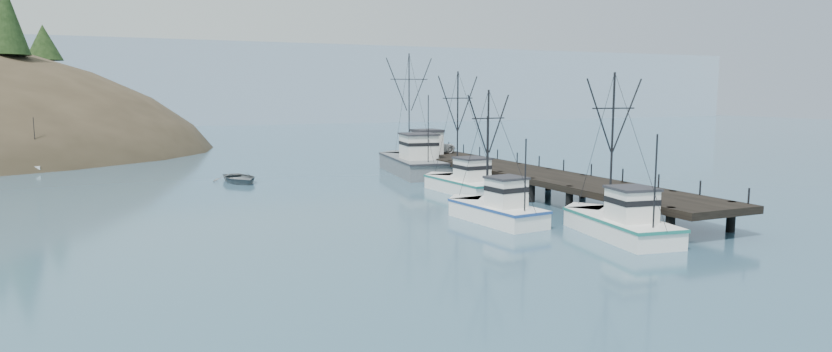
{
  "coord_description": "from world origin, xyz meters",
  "views": [
    {
      "loc": [
        -18.69,
        -33.39,
        8.94
      ],
      "look_at": [
        1.63,
        12.49,
        2.5
      ],
      "focal_mm": 28.0,
      "sensor_mm": 36.0,
      "label": 1
    }
  ],
  "objects_px": {
    "work_vessel": "(413,162)",
    "motorboat": "(240,183)",
    "pier": "(525,173)",
    "trawler_far": "(463,183)",
    "trawler_near": "(617,223)",
    "pickup_truck": "(432,146)",
    "pier_shed": "(427,141)",
    "trawler_mid": "(494,210)"
  },
  "relations": [
    {
      "from": "work_vessel",
      "to": "motorboat",
      "type": "xyz_separation_m",
      "value": [
        -19.02,
        0.03,
        -1.23
      ]
    },
    {
      "from": "pier",
      "to": "trawler_far",
      "type": "xyz_separation_m",
      "value": [
        -5.25,
        2.07,
        -0.87
      ]
    },
    {
      "from": "trawler_near",
      "to": "pickup_truck",
      "type": "bearing_deg",
      "value": 83.59
    },
    {
      "from": "trawler_near",
      "to": "work_vessel",
      "type": "height_order",
      "value": "work_vessel"
    },
    {
      "from": "pier_shed",
      "to": "trawler_far",
      "type": "bearing_deg",
      "value": -103.29
    },
    {
      "from": "trawler_near",
      "to": "trawler_mid",
      "type": "height_order",
      "value": "trawler_near"
    },
    {
      "from": "trawler_near",
      "to": "trawler_far",
      "type": "relative_size",
      "value": 0.94
    },
    {
      "from": "pier_shed",
      "to": "pickup_truck",
      "type": "distance_m",
      "value": 0.89
    },
    {
      "from": "pier",
      "to": "pier_shed",
      "type": "bearing_deg",
      "value": 94.78
    },
    {
      "from": "trawler_far",
      "to": "motorboat",
      "type": "height_order",
      "value": "trawler_far"
    },
    {
      "from": "work_vessel",
      "to": "pickup_truck",
      "type": "height_order",
      "value": "work_vessel"
    },
    {
      "from": "motorboat",
      "to": "trawler_far",
      "type": "bearing_deg",
      "value": -49.46
    },
    {
      "from": "motorboat",
      "to": "work_vessel",
      "type": "bearing_deg",
      "value": -9.63
    },
    {
      "from": "pier",
      "to": "pickup_truck",
      "type": "height_order",
      "value": "pickup_truck"
    },
    {
      "from": "trawler_far",
      "to": "motorboat",
      "type": "xyz_separation_m",
      "value": [
        -17.56,
        14.68,
        -0.82
      ]
    },
    {
      "from": "pickup_truck",
      "to": "trawler_mid",
      "type": "bearing_deg",
      "value": 151.19
    },
    {
      "from": "trawler_far",
      "to": "pickup_truck",
      "type": "xyz_separation_m",
      "value": [
        4.4,
        15.93,
        2.0
      ]
    },
    {
      "from": "pier",
      "to": "motorboat",
      "type": "distance_m",
      "value": 28.35
    },
    {
      "from": "pier_shed",
      "to": "motorboat",
      "type": "distance_m",
      "value": 21.61
    },
    {
      "from": "work_vessel",
      "to": "pier_shed",
      "type": "bearing_deg",
      "value": 27.88
    },
    {
      "from": "pier_shed",
      "to": "pickup_truck",
      "type": "xyz_separation_m",
      "value": [
        0.66,
        0.07,
        -0.6
      ]
    },
    {
      "from": "pier",
      "to": "trawler_mid",
      "type": "bearing_deg",
      "value": -131.7
    },
    {
      "from": "trawler_far",
      "to": "pier_shed",
      "type": "relative_size",
      "value": 3.51
    },
    {
      "from": "trawler_near",
      "to": "pier",
      "type": "bearing_deg",
      "value": 74.77
    },
    {
      "from": "trawler_far",
      "to": "pier_shed",
      "type": "bearing_deg",
      "value": 76.71
    },
    {
      "from": "pier",
      "to": "pickup_truck",
      "type": "relative_size",
      "value": 7.49
    },
    {
      "from": "pier",
      "to": "motorboat",
      "type": "bearing_deg",
      "value": 143.7
    },
    {
      "from": "trawler_near",
      "to": "motorboat",
      "type": "distance_m",
      "value": 39.04
    },
    {
      "from": "work_vessel",
      "to": "pickup_truck",
      "type": "xyz_separation_m",
      "value": [
        2.94,
        1.27,
        1.59
      ]
    },
    {
      "from": "trawler_mid",
      "to": "trawler_far",
      "type": "xyz_separation_m",
      "value": [
        4.34,
        12.83,
        0.0
      ]
    },
    {
      "from": "work_vessel",
      "to": "trawler_far",
      "type": "bearing_deg",
      "value": -95.71
    },
    {
      "from": "trawler_mid",
      "to": "trawler_near",
      "type": "bearing_deg",
      "value": -56.69
    },
    {
      "from": "pier",
      "to": "work_vessel",
      "type": "relative_size",
      "value": 2.65
    },
    {
      "from": "pier_shed",
      "to": "pickup_truck",
      "type": "bearing_deg",
      "value": 5.78
    },
    {
      "from": "pier_shed",
      "to": "pickup_truck",
      "type": "relative_size",
      "value": 0.54
    },
    {
      "from": "trawler_near",
      "to": "pickup_truck",
      "type": "distance_m",
      "value": 36.2
    },
    {
      "from": "trawler_mid",
      "to": "motorboat",
      "type": "height_order",
      "value": "trawler_mid"
    },
    {
      "from": "trawler_far",
      "to": "work_vessel",
      "type": "distance_m",
      "value": 14.74
    },
    {
      "from": "trawler_far",
      "to": "work_vessel",
      "type": "xyz_separation_m",
      "value": [
        1.47,
        14.66,
        0.41
      ]
    },
    {
      "from": "trawler_mid",
      "to": "trawler_far",
      "type": "relative_size",
      "value": 0.85
    },
    {
      "from": "pickup_truck",
      "to": "pier_shed",
      "type": "bearing_deg",
      "value": 83.88
    },
    {
      "from": "trawler_near",
      "to": "motorboat",
      "type": "relative_size",
      "value": 1.78
    }
  ]
}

